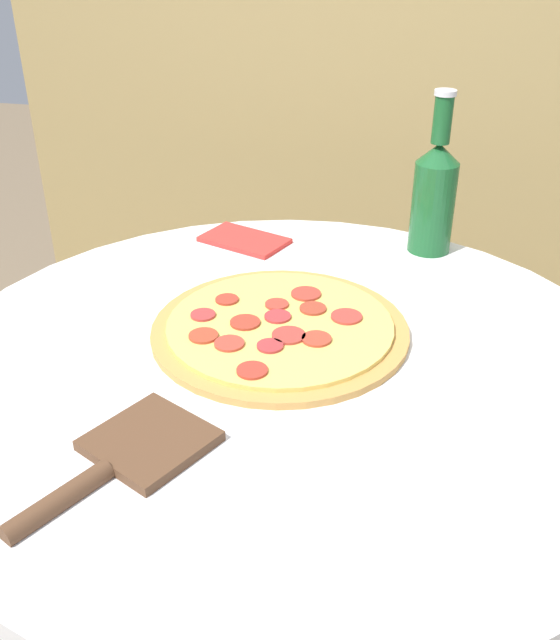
{
  "coord_description": "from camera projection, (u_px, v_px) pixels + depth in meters",
  "views": [
    {
      "loc": [
        0.16,
        -0.75,
        1.22
      ],
      "look_at": [
        -0.02,
        0.05,
        0.75
      ],
      "focal_mm": 40.0,
      "sensor_mm": 36.0,
      "label": 1
    }
  ],
  "objects": [
    {
      "name": "table",
      "position": [
        285.0,
        466.0,
        1.0
      ],
      "size": [
        0.92,
        0.92,
        0.73
      ],
      "color": "white",
      "rests_on": "ground_plane"
    },
    {
      "name": "fence_panel",
      "position": [
        367.0,
        109.0,
        1.56
      ],
      "size": [
        1.62,
        0.04,
        1.69
      ],
      "color": "tan",
      "rests_on": "ground_plane"
    },
    {
      "name": "pizza",
      "position": [
        280.0,
        328.0,
        0.95
      ],
      "size": [
        0.34,
        0.34,
        0.02
      ],
      "color": "#C68E47",
      "rests_on": "table"
    },
    {
      "name": "beer_bottle",
      "position": [
        434.0,
        193.0,
        1.14
      ],
      "size": [
        0.07,
        0.07,
        0.26
      ],
      "color": "#195628",
      "rests_on": "table"
    },
    {
      "name": "pizza_paddle",
      "position": [
        127.0,
        456.0,
        0.73
      ],
      "size": [
        0.16,
        0.24,
        0.02
      ],
      "rotation": [
        0.0,
        0.0,
        -2.03
      ],
      "color": "brown",
      "rests_on": "table"
    },
    {
      "name": "napkin",
      "position": [
        244.0,
        240.0,
        1.22
      ],
      "size": [
        0.16,
        0.13,
        0.01
      ],
      "color": "red",
      "rests_on": "table"
    }
  ]
}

